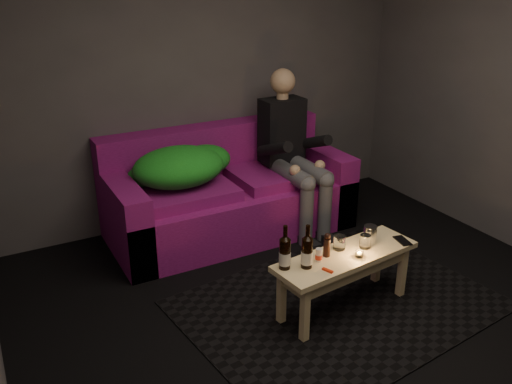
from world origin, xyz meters
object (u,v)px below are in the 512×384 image
Objects in this scene: person at (292,149)px; steel_cup at (370,234)px; beer_bottle_a at (285,253)px; beer_bottle_b at (307,252)px; sofa at (227,196)px; coffee_table at (346,264)px.

person is 1.32m from steel_cup.
beer_bottle_a is at bearing -123.49° from person.
beer_bottle_a is (-0.87, -1.31, -0.19)m from person.
beer_bottle_b is 2.36× the size of steel_cup.
sofa is at bearing 105.31° from steel_cup.
person is at bearing 61.69° from beer_bottle_b.
steel_cup is at bearing 12.82° from coffee_table.
beer_bottle_a reaches higher than beer_bottle_b.
beer_bottle_a is 1.01× the size of beer_bottle_b.
beer_bottle_b is (-0.74, -1.37, -0.19)m from person.
person is (0.56, -0.17, 0.40)m from sofa.
steel_cup is at bearing -74.69° from sofa.
beer_bottle_b is (0.13, -0.06, -0.00)m from beer_bottle_a.
person is 1.56m from beer_bottle_b.
beer_bottle_a is at bearing -178.71° from steel_cup.
sofa is at bearing 78.31° from beer_bottle_a.
person is 1.58m from beer_bottle_a.
person is at bearing 56.51° from beer_bottle_a.
beer_bottle_b is at bearing -172.80° from steel_cup.
coffee_table is (0.16, -1.52, 0.03)m from sofa.
steel_cup is (-0.16, -1.29, -0.24)m from person.
person reaches higher than sofa.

